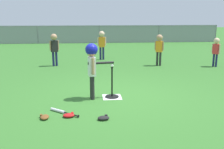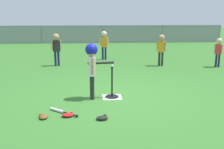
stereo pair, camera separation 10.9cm
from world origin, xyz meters
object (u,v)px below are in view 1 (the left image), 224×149
at_px(spare_bat_silver, 61,111).
at_px(fielder_deep_center, 216,48).
at_px(glove_tossed_aside, 44,117).
at_px(batter_child, 92,60).
at_px(fielder_near_right, 102,41).
at_px(fielder_deep_right, 159,46).
at_px(glove_near_bats, 104,118).
at_px(batting_tee, 112,92).
at_px(fielder_near_left, 54,45).
at_px(baseball_on_tee, 112,66).
at_px(glove_by_plate, 69,115).

bearing_deg(spare_bat_silver, fielder_deep_center, 38.80).
bearing_deg(glove_tossed_aside, batter_child, 50.58).
height_order(batter_child, glove_tossed_aside, batter_child).
distance_m(batter_child, fielder_near_right, 5.27).
distance_m(batter_child, fielder_deep_right, 4.54).
bearing_deg(glove_near_bats, batting_tee, 78.22).
bearing_deg(batter_child, glove_near_bats, -81.90).
xyz_separation_m(fielder_near_left, glove_near_bats, (1.51, -5.29, -0.74)).
bearing_deg(batting_tee, glove_near_bats, -101.78).
xyz_separation_m(batter_child, fielder_deep_center, (4.58, 3.37, -0.23)).
height_order(batting_tee, spare_bat_silver, batting_tee).
relative_size(batter_child, glove_tossed_aside, 5.74).
distance_m(fielder_near_right, fielder_deep_center, 4.50).
bearing_deg(fielder_near_right, fielder_deep_right, -35.95).
distance_m(batting_tee, glove_near_bats, 1.37).
xyz_separation_m(fielder_deep_center, fielder_deep_right, (-2.02, 0.38, 0.07)).
xyz_separation_m(baseball_on_tee, fielder_deep_center, (4.12, 3.30, -0.08)).
relative_size(batter_child, glove_near_bats, 5.38).
distance_m(fielder_near_right, glove_near_bats, 6.56).
height_order(glove_near_bats, glove_tossed_aside, same).
relative_size(glove_near_bats, glove_tossed_aside, 1.07).
bearing_deg(fielder_deep_right, glove_by_plate, -122.14).
distance_m(fielder_near_right, glove_tossed_aside, 6.57).
bearing_deg(fielder_deep_center, glove_tossed_aside, -140.78).
xyz_separation_m(fielder_deep_center, fielder_near_left, (-5.91, 0.65, 0.09)).
bearing_deg(spare_bat_silver, fielder_near_left, 97.92).
bearing_deg(glove_by_plate, fielder_deep_right, 57.86).
relative_size(fielder_deep_center, spare_bat_silver, 1.77).
height_order(baseball_on_tee, glove_tossed_aside, baseball_on_tee).
distance_m(fielder_deep_right, spare_bat_silver, 5.65).
bearing_deg(spare_bat_silver, batter_child, 52.11).
xyz_separation_m(fielder_deep_center, glove_near_bats, (-4.40, -4.63, -0.65)).
distance_m(fielder_near_left, spare_bat_silver, 4.96).
bearing_deg(fielder_near_left, batter_child, -71.69).
bearing_deg(baseball_on_tee, glove_by_plate, -129.04).
relative_size(fielder_deep_right, glove_near_bats, 4.88).
height_order(fielder_deep_right, glove_near_bats, fielder_deep_right).
distance_m(baseball_on_tee, spare_bat_silver, 1.61).
distance_m(spare_bat_silver, glove_tossed_aside, 0.39).
relative_size(fielder_near_left, glove_tossed_aside, 5.36).
relative_size(baseball_on_tee, glove_near_bats, 0.31).
distance_m(fielder_near_right, glove_by_plate, 6.44).
xyz_separation_m(fielder_deep_right, glove_near_bats, (-2.38, -5.01, -0.72)).
distance_m(batter_child, spare_bat_silver, 1.39).
bearing_deg(fielder_deep_right, fielder_deep_center, -10.62).
bearing_deg(glove_tossed_aside, baseball_on_tee, 40.83).
bearing_deg(glove_near_bats, baseball_on_tee, 78.22).
bearing_deg(batter_child, fielder_near_left, 108.31).
bearing_deg(fielder_near_right, glove_tossed_aside, -102.55).
bearing_deg(glove_near_bats, fielder_near_right, 87.25).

